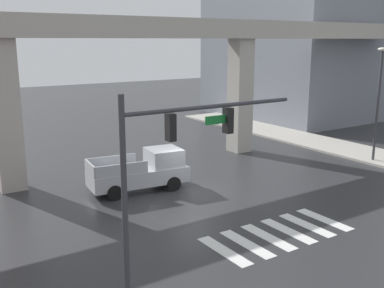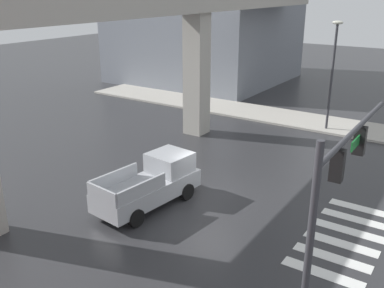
# 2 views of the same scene
# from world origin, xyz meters

# --- Properties ---
(ground_plane) EXTENTS (120.00, 120.00, 0.00)m
(ground_plane) POSITION_xyz_m (0.00, 0.00, 0.00)
(ground_plane) COLOR #2D2D30
(crosswalk_stripes) EXTENTS (6.05, 2.80, 0.01)m
(crosswalk_stripes) POSITION_xyz_m (-0.00, -6.12, 0.01)
(crosswalk_stripes) COLOR silver
(crosswalk_stripes) RESTS_ON ground
(elevated_overpass) EXTENTS (49.49, 1.95, 8.97)m
(elevated_overpass) POSITION_xyz_m (0.00, 5.80, 7.54)
(elevated_overpass) COLOR #ADA89E
(elevated_overpass) RESTS_ON ground
(sidewalk_east) EXTENTS (4.00, 36.00, 0.15)m
(sidewalk_east) POSITION_xyz_m (14.16, 2.00, 0.07)
(sidewalk_east) COLOR #ADA89E
(sidewalk_east) RESTS_ON ground
(pickup_truck) EXTENTS (5.28, 2.52, 2.08)m
(pickup_truck) POSITION_xyz_m (-1.91, 1.90, 0.99)
(pickup_truck) COLOR #A8AAAF
(pickup_truck) RESTS_ON ground
(traffic_signal_mast) EXTENTS (6.49, 0.32, 6.20)m
(traffic_signal_mast) POSITION_xyz_m (-5.31, -6.83, 4.38)
(traffic_signal_mast) COLOR #38383D
(traffic_signal_mast) RESTS_ON ground
(street_lamp_near_corner) EXTENTS (0.44, 0.70, 7.24)m
(street_lamp_near_corner) POSITION_xyz_m (12.96, -1.30, 4.56)
(street_lamp_near_corner) COLOR #38383D
(street_lamp_near_corner) RESTS_ON ground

